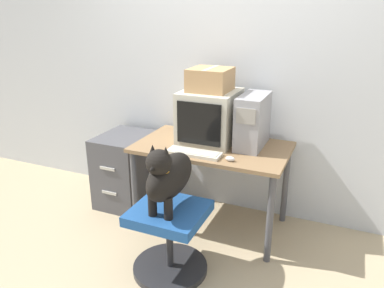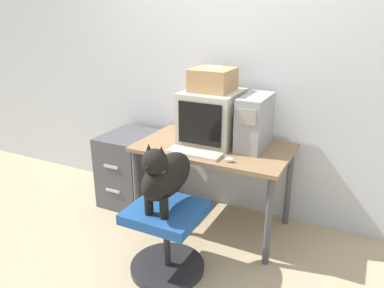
# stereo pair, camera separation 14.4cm
# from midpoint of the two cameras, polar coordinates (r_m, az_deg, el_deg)

# --- Properties ---
(ground_plane) EXTENTS (12.00, 12.00, 0.00)m
(ground_plane) POSITION_cam_midpoint_polar(r_m,az_deg,el_deg) (3.06, 1.72, -15.33)
(ground_plane) COLOR tan
(wall_back) EXTENTS (8.00, 0.05, 2.60)m
(wall_back) POSITION_cam_midpoint_polar(r_m,az_deg,el_deg) (3.26, 7.89, 11.55)
(wall_back) COLOR silver
(wall_back) RESTS_ON ground_plane
(desk) EXTENTS (1.22, 0.71, 0.73)m
(desk) POSITION_cam_midpoint_polar(r_m,az_deg,el_deg) (3.04, 4.69, -1.91)
(desk) COLOR olive
(desk) RESTS_ON ground_plane
(crt_monitor) EXTENTS (0.44, 0.47, 0.42)m
(crt_monitor) POSITION_cam_midpoint_polar(r_m,az_deg,el_deg) (3.05, 4.41, 4.17)
(crt_monitor) COLOR beige
(crt_monitor) RESTS_ON desk
(pc_tower) EXTENTS (0.19, 0.43, 0.42)m
(pc_tower) POSITION_cam_midpoint_polar(r_m,az_deg,el_deg) (2.96, 10.92, 3.31)
(pc_tower) COLOR #99999E
(pc_tower) RESTS_ON desk
(keyboard) EXTENTS (0.42, 0.14, 0.03)m
(keyboard) POSITION_cam_midpoint_polar(r_m,az_deg,el_deg) (2.82, 1.80, -1.37)
(keyboard) COLOR beige
(keyboard) RESTS_ON desk
(computer_mouse) EXTENTS (0.07, 0.04, 0.04)m
(computer_mouse) POSITION_cam_midpoint_polar(r_m,az_deg,el_deg) (2.70, 7.26, -2.39)
(computer_mouse) COLOR silver
(computer_mouse) RESTS_ON desk
(office_chair) EXTENTS (0.53, 0.53, 0.50)m
(office_chair) POSITION_cam_midpoint_polar(r_m,az_deg,el_deg) (2.68, -2.30, -13.81)
(office_chair) COLOR #262628
(office_chair) RESTS_ON ground_plane
(dog) EXTENTS (0.21, 0.53, 0.49)m
(dog) POSITION_cam_midpoint_polar(r_m,az_deg,el_deg) (2.45, -2.43, -4.69)
(dog) COLOR black
(dog) RESTS_ON office_chair
(filing_cabinet) EXTENTS (0.43, 0.56, 0.67)m
(filing_cabinet) POSITION_cam_midpoint_polar(r_m,az_deg,el_deg) (3.60, -8.29, -3.63)
(filing_cabinet) COLOR #4C4C51
(filing_cabinet) RESTS_ON ground_plane
(cardboard_box) EXTENTS (0.31, 0.32, 0.18)m
(cardboard_box) POSITION_cam_midpoint_polar(r_m,az_deg,el_deg) (2.99, 4.59, 9.73)
(cardboard_box) COLOR tan
(cardboard_box) RESTS_ON crt_monitor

